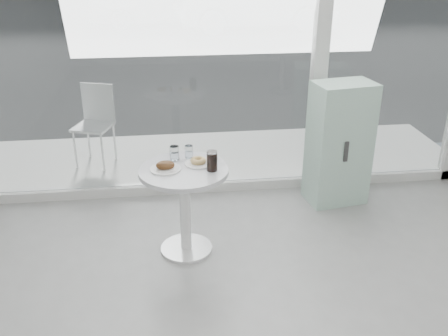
{
  "coord_description": "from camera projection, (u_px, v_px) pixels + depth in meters",
  "views": [
    {
      "loc": [
        -0.61,
        -1.71,
        2.43
      ],
      "look_at": [
        -0.2,
        1.7,
        0.85
      ],
      "focal_mm": 40.0,
      "sensor_mm": 36.0,
      "label": 1
    }
  ],
  "objects": [
    {
      "name": "cola_glass",
      "position": [
        212.0,
        161.0,
        3.9
      ],
      "size": [
        0.08,
        0.08,
        0.16
      ],
      "color": "white",
      "rests_on": "main_table"
    },
    {
      "name": "mint_cabinet",
      "position": [
        339.0,
        144.0,
        4.87
      ],
      "size": [
        0.62,
        0.46,
        1.22
      ],
      "rotation": [
        0.0,
        0.0,
        0.16
      ],
      "color": "#83A798",
      "rests_on": "ground"
    },
    {
      "name": "patio_deck",
      "position": [
        219.0,
        157.0,
        6.05
      ],
      "size": [
        5.6,
        1.6,
        0.05
      ],
      "primitive_type": "cube",
      "color": "white",
      "rests_on": "ground"
    },
    {
      "name": "car_white",
      "position": [
        155.0,
        1.0,
        15.25
      ],
      "size": [
        4.33,
        2.27,
        1.41
      ],
      "primitive_type": "imported",
      "rotation": [
        0.0,
        0.0,
        1.72
      ],
      "color": "silver",
      "rests_on": "street"
    },
    {
      "name": "plate_fritter",
      "position": [
        166.0,
        166.0,
        3.94
      ],
      "size": [
        0.25,
        0.25,
        0.07
      ],
      "color": "white",
      "rests_on": "main_table"
    },
    {
      "name": "plate_donut",
      "position": [
        198.0,
        162.0,
        4.04
      ],
      "size": [
        0.22,
        0.22,
        0.05
      ],
      "color": "white",
      "rests_on": "main_table"
    },
    {
      "name": "patio_chair",
      "position": [
        95.0,
        119.0,
        5.68
      ],
      "size": [
        0.5,
        0.5,
        0.9
      ],
      "rotation": [
        0.0,
        0.0,
        -0.34
      ],
      "color": "white",
      "rests_on": "patio_deck"
    },
    {
      "name": "street",
      "position": [
        179.0,
        17.0,
        17.06
      ],
      "size": [
        40.0,
        24.0,
        0.0
      ],
      "primitive_type": "cube",
      "color": "#343434",
      "rests_on": "ground"
    },
    {
      "name": "car_silver",
      "position": [
        255.0,
        3.0,
        14.38
      ],
      "size": [
        4.74,
        2.06,
        1.52
      ],
      "primitive_type": "imported",
      "rotation": [
        0.0,
        0.0,
        1.67
      ],
      "color": "#B4B8BD",
      "rests_on": "street"
    },
    {
      "name": "main_table",
      "position": [
        185.0,
        193.0,
        4.06
      ],
      "size": [
        0.72,
        0.72,
        0.77
      ],
      "color": "white",
      "rests_on": "ground"
    },
    {
      "name": "water_tumbler_a",
      "position": [
        174.0,
        154.0,
        4.1
      ],
      "size": [
        0.07,
        0.07,
        0.12
      ],
      "color": "white",
      "rests_on": "main_table"
    },
    {
      "name": "storefront",
      "position": [
        236.0,
        24.0,
        4.63
      ],
      "size": [
        5.0,
        0.14,
        3.0
      ],
      "color": "silver",
      "rests_on": "ground"
    },
    {
      "name": "room_shell",
      "position": [
        401.0,
        156.0,
        1.32
      ],
      "size": [
        6.0,
        6.0,
        6.0
      ],
      "color": "white",
      "rests_on": "ground"
    },
    {
      "name": "water_tumbler_b",
      "position": [
        189.0,
        152.0,
        4.15
      ],
      "size": [
        0.07,
        0.07,
        0.11
      ],
      "color": "white",
      "rests_on": "main_table"
    }
  ]
}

